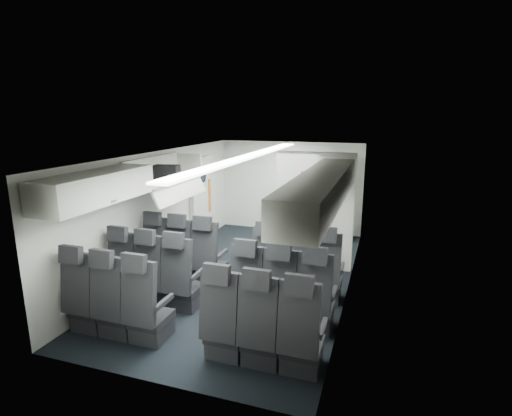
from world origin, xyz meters
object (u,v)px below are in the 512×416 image
Objects in this scene: carry_on_bag at (166,173)px; flight_attendant at (291,216)px; boarding_door at (202,200)px; galley_unit at (328,197)px; seat_row_mid at (215,288)px; seat_row_front at (238,266)px; seat_row_rear at (184,319)px.

flight_attendant is at bearing 29.65° from carry_on_bag.
boarding_door is 4.38× the size of carry_on_bag.
galley_unit reaches higher than flight_attendant.
galley_unit is (0.95, 4.15, 0.55)m from seat_row_mid.
seat_row_mid is at bearing -90.00° from seat_row_front.
flight_attendant is 3.76× the size of carry_on_bag.
galley_unit is 1.19× the size of flight_attendant.
boarding_door reaches higher than seat_row_front.
galley_unit is 4.48× the size of carry_on_bag.
boarding_door is 1.16× the size of flight_attendant.
seat_row_front is 0.90m from seat_row_mid.
carry_on_bag is at bearing 169.03° from seat_row_front.
boarding_door is at bearing 85.48° from carry_on_bag.
carry_on_bag is at bearing -82.13° from boarding_door.
carry_on_bag reaches higher than seat_row_front.
flight_attendant is (0.42, 1.90, 0.40)m from seat_row_front.
carry_on_bag reaches higher than seat_row_rear.
galley_unit is 1.02× the size of boarding_door.
galley_unit is (0.95, 5.05, 0.55)m from seat_row_rear.
boarding_door is 2.07m from flight_attendant.
carry_on_bag is at bearing 123.85° from seat_row_rear.
seat_row_mid is at bearing -61.23° from boarding_door.
seat_row_front is 2.71m from boarding_door.
seat_row_mid is 7.85× the size of carry_on_bag.
boarding_door reaches higher than seat_row_mid.
seat_row_front is at bearing 163.71° from flight_attendant.
carry_on_bag is at bearing -128.07° from galley_unit.
carry_on_bag is (0.25, -1.82, 0.86)m from boarding_door.
galley_unit reaches higher than seat_row_rear.
seat_row_front is at bearing -51.84° from boarding_door.
seat_row_front is 2.00m from carry_on_bag.
flight_attendant reaches higher than seat_row_front.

